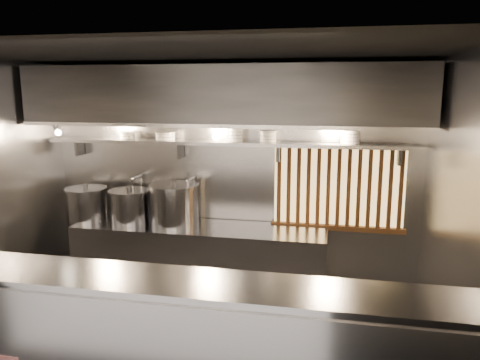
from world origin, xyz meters
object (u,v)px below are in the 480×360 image
(heat_lamp, at_px, (57,127))
(stock_pot_left, at_px, (87,204))
(stock_pot_mid, at_px, (130,206))
(stock_pot_right, at_px, (174,204))
(pendant_bulb, at_px, (216,137))

(heat_lamp, bearing_deg, stock_pot_left, 62.79)
(stock_pot_left, relative_size, stock_pot_mid, 0.89)
(stock_pot_right, bearing_deg, heat_lamp, -166.00)
(stock_pot_mid, relative_size, stock_pot_right, 1.04)
(heat_lamp, relative_size, stock_pot_right, 0.57)
(stock_pot_mid, bearing_deg, stock_pot_left, -178.73)
(pendant_bulb, relative_size, stock_pot_left, 0.33)
(heat_lamp, relative_size, pendant_bulb, 1.87)
(heat_lamp, distance_m, stock_pot_mid, 1.24)
(stock_pot_mid, bearing_deg, heat_lamp, -157.30)
(pendant_bulb, distance_m, stock_pot_left, 1.86)
(pendant_bulb, bearing_deg, stock_pot_mid, -177.39)
(pendant_bulb, distance_m, stock_pot_right, 0.97)
(stock_pot_mid, height_order, stock_pot_right, stock_pot_right)
(pendant_bulb, bearing_deg, stock_pot_right, -176.64)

